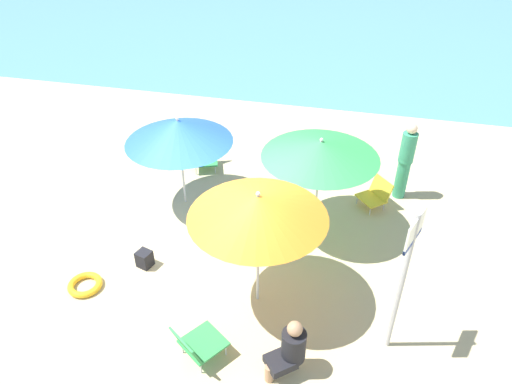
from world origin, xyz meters
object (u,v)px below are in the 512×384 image
Objects in this scene: umbrella_blue at (178,131)px; beach_chair_a at (376,194)px; beach_bag at (145,259)px; umbrella_orange at (258,206)px; beach_chair_b at (205,154)px; beach_chair_c at (196,344)px; swim_ring at (85,285)px; person_a at (290,348)px; warning_sign at (406,265)px; person_b at (405,161)px; umbrella_green at (321,149)px.

beach_chair_a is (3.60, 0.72, -1.27)m from umbrella_blue.
umbrella_orange is at bearing -7.99° from beach_bag.
beach_chair_b reaches higher than beach_chair_c.
umbrella_blue is at bearing 73.72° from swim_ring.
beach_chair_c is 1.23m from person_a.
warning_sign is 4.27× the size of swim_ring.
person_b is 2.98× the size of swim_ring.
person_a is 3.02m from beach_bag.
beach_bag is at bearing -90.70° from umbrella_blue.
person_b reaches higher than swim_ring.
umbrella_blue is 0.85× the size of warning_sign.
person_a is (2.65, -4.59, 0.16)m from beach_chair_b.
swim_ring is at bearing -29.73° from beach_chair_b.
person_a is 0.57× the size of person_b.
umbrella_orange reaches higher than beach_chair_a.
person_b is at bearing 42.21° from umbrella_green.
beach_chair_c is at bearing -110.00° from umbrella_green.
umbrella_green is 2.82× the size of beach_chair_a.
beach_bag is at bearing -5.57° from beach_chair_a.
umbrella_green is 2.74× the size of beach_chair_b.
person_a reaches higher than beach_bag.
beach_chair_a is at bearing 59.76° from umbrella_orange.
person_b is at bearing 4.30° from beach_chair_c.
person_b is at bearing -176.52° from beach_chair_a.
umbrella_green reaches higher than beach_bag.
person_a is at bearing -50.88° from beach_chair_c.
umbrella_green reaches higher than beach_chair_a.
person_a is (-0.97, -3.97, 0.19)m from beach_chair_a.
umbrella_green is 3.27m from person_a.
umbrella_blue is 2.14× the size of person_a.
beach_chair_b is 3.93m from swim_ring.
person_a is at bearing -127.89° from warning_sign.
person_a reaches higher than beach_chair_a.
umbrella_orange is at bearing -107.55° from umbrella_green.
umbrella_orange reaches higher than person_a.
umbrella_blue is (-2.55, 0.20, -0.08)m from umbrella_green.
person_a is 4.66m from person_b.
beach_bag is (-2.65, 1.41, -0.32)m from person_a.
beach_chair_b reaches higher than beach_bag.
warning_sign is at bearing -0.17° from swim_ring.
beach_chair_b is 1.34× the size of swim_ring.
person_a is 1.70× the size of swim_ring.
umbrella_blue reaches higher than beach_bag.
beach_chair_c is 2.31m from swim_ring.
person_a is (0.68, -1.13, -1.29)m from umbrella_orange.
warning_sign is (0.28, -3.25, 1.23)m from beach_chair_a.
umbrella_green reaches higher than beach_chair_c.
beach_bag is (-3.90, 0.69, -1.36)m from warning_sign.
umbrella_blue is at bearing 89.30° from beach_bag.
umbrella_green is 1.01× the size of umbrella_blue.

